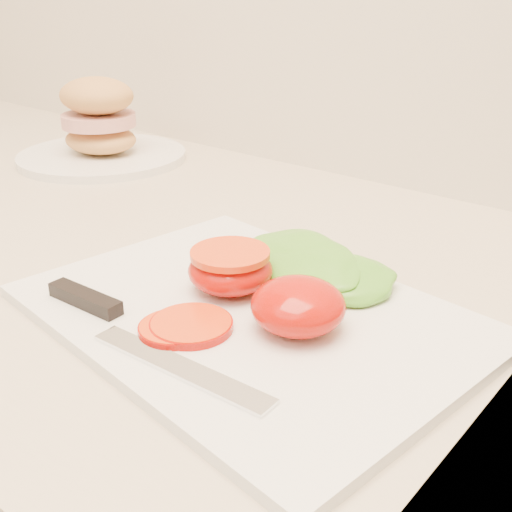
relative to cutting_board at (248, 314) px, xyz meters
The scene contains 9 objects.
cutting_board is the anchor object (origin of this frame).
tomato_half_dome 0.06m from the cutting_board, ahead, with size 0.07×0.07×0.04m, color red.
tomato_half_cut 0.05m from the cutting_board, 153.34° to the left, with size 0.07×0.07×0.04m.
tomato_slice_0 0.06m from the cutting_board, 104.19° to the right, with size 0.06×0.06×0.01m, color #DB5210.
tomato_slice_1 0.07m from the cutting_board, 107.78° to the right, with size 0.06×0.06×0.01m, color #DB5210.
lettuce_leaf_0 0.08m from the cutting_board, 94.08° to the left, with size 0.14×0.09×0.03m, color #5CAE2E.
lettuce_leaf_1 0.09m from the cutting_board, 62.22° to the left, with size 0.10×0.07×0.02m, color #5CAE2E.
knife 0.11m from the cutting_board, 124.11° to the right, with size 0.25×0.04×0.01m.
sandwich_plate 0.55m from the cutting_board, 154.41° to the left, with size 0.26×0.26×0.13m.
Camera 1 is at (0.28, 1.24, 1.20)m, focal length 45.00 mm.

